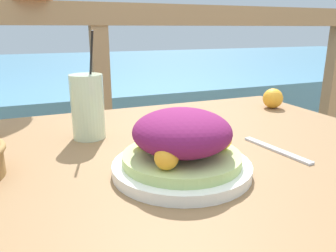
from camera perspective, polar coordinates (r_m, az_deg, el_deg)
The scene contains 7 objects.
patio_table at distance 0.75m, azimuth 1.50°, elevation -11.69°, with size 1.10×0.86×0.75m.
railing_fence at distance 1.46m, azimuth -11.63°, elevation 9.22°, with size 2.80×0.08×1.11m.
sea_backdrop at distance 4.00m, azimuth -18.08°, elevation 5.68°, with size 12.00×4.00×0.60m.
salad_plate at distance 0.59m, azimuth 2.41°, elevation -3.56°, with size 0.25×0.25×0.12m.
drink_glass at distance 0.80m, azimuth -13.82°, elevation 3.29°, with size 0.08×0.08×0.25m.
knife at distance 0.75m, azimuth 18.31°, elevation -3.94°, with size 0.04×0.18×0.00m.
orange_near_basket at distance 1.14m, azimuth 17.79°, elevation 4.61°, with size 0.07×0.07×0.07m.
Camera 1 is at (-0.27, -0.60, 1.01)m, focal length 35.00 mm.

